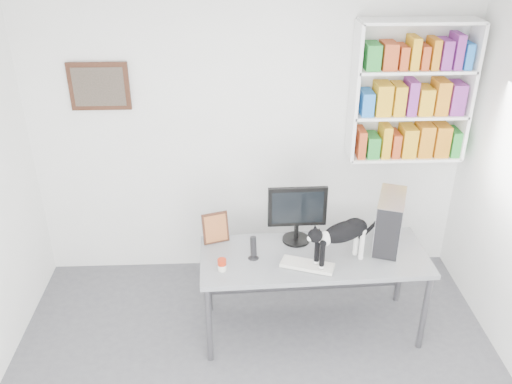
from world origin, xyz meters
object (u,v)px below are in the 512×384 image
speaker (253,248)px  cat (342,242)px  pc_tower (389,221)px  desk (312,292)px  bookshelf (411,92)px  monitor (297,214)px  keyboard (307,265)px  leaning_print (215,227)px  soup_can (222,265)px

speaker → cat: size_ratio=0.33×
speaker → pc_tower: bearing=-2.9°
desk → cat: size_ratio=3.00×
bookshelf → speaker: 1.93m
pc_tower → speaker: (-1.12, -0.15, -0.13)m
speaker → desk: bearing=-7.3°
monitor → speaker: 0.47m
cat → bookshelf: bearing=27.8°
keyboard → leaning_print: size_ratio=1.52×
bookshelf → monitor: bearing=-148.2°
monitor → leaning_print: monitor is taller
leaning_print → soup_can: (0.06, -0.42, -0.09)m
speaker → soup_can: 0.30m
soup_can → cat: cat is taller
leaning_print → soup_can: bearing=-99.5°
keyboard → soup_can: 0.67m
monitor → pc_tower: bearing=-8.6°
keyboard → leaning_print: bearing=171.0°
leaning_print → monitor: bearing=-19.1°
keyboard → cat: size_ratio=0.67×
monitor → pc_tower: 0.76m
speaker → soup_can: speaker is taller
bookshelf → monitor: (-1.04, -0.64, -0.82)m
speaker → cat: cat is taller
speaker → bookshelf: bearing=21.9°
cat → soup_can: bearing=158.2°
speaker → leaning_print: bearing=128.9°
soup_can → pc_tower: bearing=12.3°
pc_tower → keyboard: bearing=-138.4°
speaker → leaning_print: (-0.31, 0.26, 0.04)m
keyboard → pc_tower: 0.78m
keyboard → speaker: size_ratio=2.04×
cat → speaker: bearing=147.1°
pc_tower → speaker: size_ratio=2.24×
pc_tower → leaning_print: pc_tower is taller
monitor → speaker: bearing=-147.8°
bookshelf → pc_tower: size_ratio=2.72×
soup_can → cat: 0.95m
bookshelf → keyboard: bearing=-134.0°
desk → leaning_print: bearing=161.3°
pc_tower → leaning_print: size_ratio=1.67×
desk → leaning_print: 0.99m
speaker → monitor: bearing=23.1°
monitor → desk: bearing=-61.5°
bookshelf → pc_tower: bearing=-111.2°
monitor → speaker: (-0.37, -0.24, -0.16)m
bookshelf → cat: size_ratio=2.01×
pc_tower → soup_can: pc_tower is taller
desk → keyboard: size_ratio=4.44×
monitor → leaning_print: 0.69m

